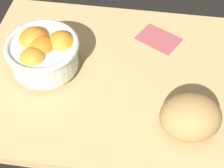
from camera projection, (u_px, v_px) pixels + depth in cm
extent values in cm
cube|color=tan|center=(105.00, 77.00, 92.09)|extent=(70.75, 56.94, 3.00)
cylinder|color=silver|center=(46.00, 67.00, 91.18)|extent=(9.04, 9.04, 1.76)
cylinder|color=silver|center=(44.00, 55.00, 87.70)|extent=(17.72, 17.72, 7.25)
torus|color=silver|center=(42.00, 45.00, 84.90)|extent=(19.32, 19.32, 1.60)
sphere|color=orange|center=(35.00, 43.00, 87.95)|extent=(8.76, 8.76, 8.76)
sphere|color=orange|center=(62.00, 46.00, 87.35)|extent=(8.18, 8.18, 8.18)
sphere|color=orange|center=(34.00, 62.00, 83.91)|extent=(7.58, 7.58, 7.58)
sphere|color=orange|center=(43.00, 50.00, 86.34)|extent=(8.02, 8.02, 8.02)
sphere|color=orange|center=(43.00, 51.00, 86.41)|extent=(7.50, 7.50, 7.50)
ellipsoid|color=tan|center=(190.00, 117.00, 76.10)|extent=(17.65, 16.47, 9.58)
cube|color=#AE5157|center=(158.00, 38.00, 99.05)|extent=(14.41, 13.03, 0.84)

